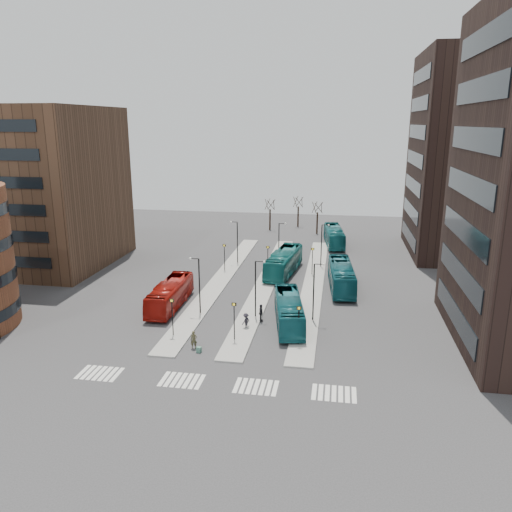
% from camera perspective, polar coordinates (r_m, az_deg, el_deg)
% --- Properties ---
extents(ground, '(160.00, 160.00, 0.00)m').
position_cam_1_polar(ground, '(37.81, -8.88, -16.89)').
color(ground, '#313134').
rests_on(ground, ground).
extents(island_left, '(2.50, 45.00, 0.15)m').
position_cam_1_polar(island_left, '(65.17, -4.04, -2.69)').
color(island_left, gray).
rests_on(island_left, ground).
extents(island_mid, '(2.50, 45.00, 0.15)m').
position_cam_1_polar(island_mid, '(64.08, 1.19, -2.96)').
color(island_mid, gray).
rests_on(island_mid, ground).
extents(island_right, '(2.50, 45.00, 0.15)m').
position_cam_1_polar(island_right, '(63.54, 6.56, -3.22)').
color(island_right, gray).
rests_on(island_right, ground).
extents(suitcase, '(0.49, 0.44, 0.52)m').
position_cam_1_polar(suitcase, '(45.54, -6.54, -10.59)').
color(suitcase, navy).
rests_on(suitcase, ground).
extents(red_bus, '(2.61, 10.52, 2.92)m').
position_cam_1_polar(red_bus, '(56.10, -9.78, -4.35)').
color(red_bus, '#9B130B').
rests_on(red_bus, ground).
extents(teal_bus_a, '(4.22, 10.85, 2.95)m').
position_cam_1_polar(teal_bus_a, '(50.79, 3.78, -6.24)').
color(teal_bus_a, '#135A63').
rests_on(teal_bus_a, ground).
extents(teal_bus_b, '(4.22, 11.98, 3.27)m').
position_cam_1_polar(teal_bus_b, '(67.36, 3.20, -0.70)').
color(teal_bus_b, '#146867').
rests_on(teal_bus_b, ground).
extents(teal_bus_c, '(3.57, 11.64, 3.19)m').
position_cam_1_polar(teal_bus_c, '(62.24, 9.72, -2.26)').
color(teal_bus_c, '#135862').
rests_on(teal_bus_c, ground).
extents(teal_bus_d, '(3.83, 11.26, 3.07)m').
position_cam_1_polar(teal_bus_d, '(84.06, 8.91, 2.26)').
color(teal_bus_d, '#15646A').
rests_on(teal_bus_d, ground).
extents(traveller, '(0.69, 0.53, 1.68)m').
position_cam_1_polar(traveller, '(46.07, -7.12, -9.50)').
color(traveller, '#454229').
rests_on(traveller, ground).
extents(commuter_a, '(0.97, 0.83, 1.72)m').
position_cam_1_polar(commuter_a, '(55.53, -9.96, -5.23)').
color(commuter_a, black).
rests_on(commuter_a, ground).
extents(commuter_b, '(0.67, 1.14, 1.82)m').
position_cam_1_polar(commuter_b, '(51.65, 0.57, -6.51)').
color(commuter_b, black).
rests_on(commuter_b, ground).
extents(commuter_c, '(1.02, 1.20, 1.61)m').
position_cam_1_polar(commuter_c, '(49.93, -1.16, -7.43)').
color(commuter_c, black).
rests_on(commuter_c, ground).
extents(crosswalk_stripes, '(22.35, 2.40, 0.01)m').
position_cam_1_polar(crosswalk_stripes, '(40.66, -4.66, -14.28)').
color(crosswalk_stripes, silver).
rests_on(crosswalk_stripes, ground).
extents(office_block, '(25.00, 20.12, 22.00)m').
position_cam_1_polar(office_block, '(78.82, -25.38, 7.14)').
color(office_block, '#4A3222').
rests_on(office_block, ground).
extents(tower_far, '(20.12, 20.00, 30.00)m').
position_cam_1_polar(tower_far, '(83.22, 24.69, 10.34)').
color(tower_far, black).
rests_on(tower_far, ground).
extents(sign_poles, '(12.45, 22.12, 3.65)m').
position_cam_1_polar(sign_poles, '(56.84, -0.22, -2.86)').
color(sign_poles, black).
rests_on(sign_poles, ground).
extents(lamp_posts, '(14.04, 20.24, 6.12)m').
position_cam_1_polar(lamp_posts, '(61.09, 1.53, -0.44)').
color(lamp_posts, black).
rests_on(lamp_posts, ground).
extents(bare_trees, '(10.97, 8.14, 5.90)m').
position_cam_1_polar(bare_trees, '(94.89, 4.47, 4.59)').
color(bare_trees, black).
rests_on(bare_trees, ground).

